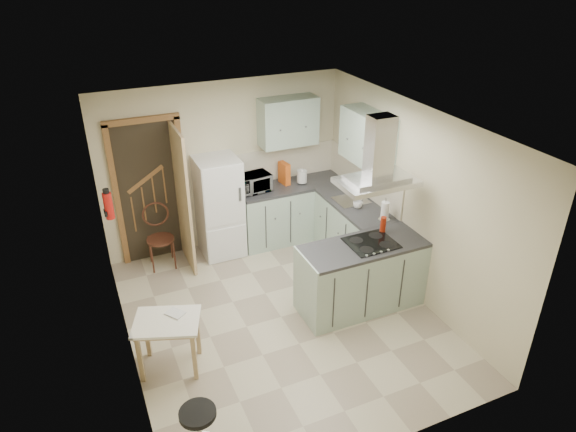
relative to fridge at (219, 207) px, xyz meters
name	(u,v)px	position (x,y,z in m)	size (l,w,h in m)	color
floor	(281,317)	(0.20, -1.80, -0.75)	(4.20, 4.20, 0.00)	#BBAF91
ceiling	(280,124)	(0.20, -1.80, 1.75)	(4.20, 4.20, 0.00)	silver
back_wall	(224,166)	(0.20, 0.30, 0.50)	(3.60, 3.60, 0.00)	beige
left_wall	(117,265)	(-1.60, -1.80, 0.50)	(4.20, 4.20, 0.00)	beige
right_wall	(411,202)	(2.00, -1.80, 0.50)	(4.20, 4.20, 0.00)	beige
doorway	(151,192)	(-0.90, 0.27, 0.30)	(1.10, 0.12, 2.10)	brown
fridge	(219,207)	(0.00, 0.00, 0.00)	(0.60, 0.60, 1.50)	white
counter_back	(274,214)	(0.86, 0.00, -0.30)	(1.08, 0.60, 0.90)	#9EB2A0
counter_right	(343,223)	(1.70, -0.68, -0.30)	(0.60, 1.95, 0.90)	#9EB2A0
splashback	(284,163)	(1.16, 0.29, 0.40)	(1.68, 0.02, 0.50)	beige
wall_cabinet_back	(288,122)	(1.15, 0.12, 1.10)	(0.85, 0.35, 0.70)	#9EB2A0
wall_cabinet_right	(367,138)	(1.82, -0.95, 1.10)	(0.35, 0.90, 0.70)	#9EB2A0
peninsula	(362,276)	(1.22, -1.98, -0.30)	(1.55, 0.65, 0.90)	#9EB2A0
hob	(371,243)	(1.32, -1.98, 0.16)	(0.58, 0.50, 0.01)	black
extractor_hood	(377,182)	(1.32, -1.98, 0.97)	(0.90, 0.55, 0.10)	silver
sink	(351,200)	(1.70, -0.85, 0.16)	(0.45, 0.40, 0.01)	silver
fire_extinguisher	(108,206)	(-1.54, -0.90, 0.75)	(0.10, 0.10, 0.32)	#B2140F
drop_leaf_table	(170,344)	(-1.23, -2.09, -0.43)	(0.68, 0.51, 0.64)	tan
bentwood_chair	(160,239)	(-0.90, -0.03, -0.32)	(0.38, 0.38, 0.86)	#491F18
stool	(199,429)	(-1.22, -3.22, -0.52)	(0.34, 0.34, 0.45)	black
microwave	(254,183)	(0.55, 0.01, 0.28)	(0.48, 0.32, 0.26)	black
kettle	(302,176)	(1.32, -0.02, 0.26)	(0.15, 0.15, 0.23)	silver
cereal_box	(284,173)	(1.07, 0.08, 0.32)	(0.09, 0.22, 0.34)	#E25C1A
soap_bottle	(343,181)	(1.83, -0.37, 0.24)	(0.08, 0.08, 0.18)	silver
paper_towel	(385,211)	(1.81, -1.53, 0.28)	(0.10, 0.10, 0.27)	white
cup	(358,205)	(1.66, -1.09, 0.20)	(0.13, 0.13, 0.10)	silver
red_bottle	(383,225)	(1.61, -1.80, 0.25)	(0.07, 0.07, 0.21)	#A6250E
book	(170,314)	(-1.18, -2.06, -0.07)	(0.14, 0.19, 0.09)	#983247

